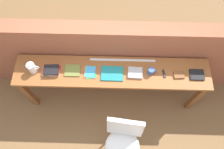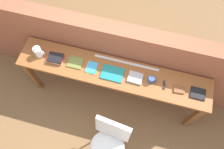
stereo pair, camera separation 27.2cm
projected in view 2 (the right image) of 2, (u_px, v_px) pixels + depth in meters
name	position (u px, v px, depth m)	size (l,w,h in m)	color
ground_plane	(108.00, 113.00, 3.44)	(40.00, 40.00, 0.00)	brown
brick_wall_back	(119.00, 57.00, 3.10)	(6.00, 0.20, 1.33)	#935138
sideboard	(113.00, 76.00, 2.89)	(2.50, 0.44, 0.88)	brown
chair_white_moulded	(109.00, 141.00, 2.74)	(0.49, 0.50, 0.89)	white
pitcher_white	(38.00, 52.00, 2.80)	(0.14, 0.10, 0.18)	white
book_stack_leftmost	(55.00, 58.00, 2.81)	(0.23, 0.16, 0.07)	white
magazine_cycling	(75.00, 62.00, 2.81)	(0.19, 0.17, 0.02)	olive
pamphlet_pile_colourful	(92.00, 68.00, 2.78)	(0.15, 0.19, 0.01)	#E5334C
book_open_centre	(112.00, 73.00, 2.74)	(0.28, 0.20, 0.02)	#19757A
book_grey_hardcover	(135.00, 78.00, 2.71)	(0.18, 0.15, 0.03)	#9E9EA3
mug	(151.00, 80.00, 2.67)	(0.11, 0.08, 0.09)	#2D4C8C
multitool_folded	(164.00, 85.00, 2.68)	(0.02, 0.11, 0.02)	black
leather_journal_brown	(179.00, 89.00, 2.65)	(0.13, 0.10, 0.02)	brown
book_repair_rightmost	(198.00, 93.00, 2.63)	(0.18, 0.15, 0.02)	black
ruler_metal_back_edge	(126.00, 63.00, 2.82)	(0.85, 0.03, 0.00)	silver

